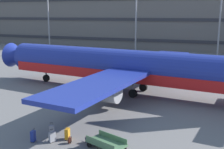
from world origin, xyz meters
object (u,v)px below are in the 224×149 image
(backpack_red, at_px, (88,140))
(airliner, at_px, (132,67))
(backpack_purple, at_px, (69,140))
(suitcase_silver, at_px, (52,137))
(suitcase_navy, at_px, (33,136))
(suitcase_small, at_px, (52,130))
(suitcase_orange, at_px, (67,134))
(baggage_cart, at_px, (106,143))

(backpack_red, bearing_deg, airliner, 94.13)
(airliner, relative_size, backpack_purple, 65.53)
(airliner, xyz_separation_m, suitcase_silver, (-1.37, -13.95, -2.55))
(suitcase_navy, xyz_separation_m, suitcase_small, (0.59, 1.39, -0.02))
(suitcase_small, height_order, suitcase_silver, suitcase_small)
(suitcase_silver, xyz_separation_m, backpack_red, (2.32, 0.75, -0.17))
(suitcase_small, relative_size, suitcase_orange, 0.99)
(suitcase_navy, xyz_separation_m, baggage_cart, (5.13, 0.80, -0.00))
(suitcase_small, bearing_deg, suitcase_silver, -55.10)
(suitcase_navy, bearing_deg, backpack_purple, 15.29)
(suitcase_silver, bearing_deg, baggage_cart, 5.53)
(airliner, distance_m, baggage_cart, 14.03)
(baggage_cart, bearing_deg, backpack_purple, -177.28)
(airliner, xyz_separation_m, backpack_purple, (-0.17, -13.70, -2.70))
(suitcase_small, distance_m, suitcase_silver, 1.17)
(suitcase_navy, relative_size, suitcase_small, 1.01)
(suitcase_silver, bearing_deg, backpack_red, 18.00)
(airliner, height_order, suitcase_small, airliner)
(suitcase_orange, relative_size, baggage_cart, 0.29)
(suitcase_navy, relative_size, backpack_purple, 1.72)
(suitcase_small, distance_m, baggage_cart, 4.57)
(backpack_red, bearing_deg, suitcase_navy, -161.78)
(backpack_purple, xyz_separation_m, backpack_red, (1.12, 0.51, -0.02))
(suitcase_silver, relative_size, suitcase_orange, 0.96)
(suitcase_orange, height_order, backpack_purple, suitcase_orange)
(suitcase_small, height_order, backpack_purple, suitcase_small)
(backpack_purple, height_order, backpack_red, backpack_purple)
(suitcase_orange, xyz_separation_m, backpack_red, (1.58, -0.02, -0.20))
(suitcase_silver, height_order, suitcase_orange, suitcase_orange)
(airliner, height_order, baggage_cart, airliner)
(suitcase_orange, xyz_separation_m, baggage_cart, (3.12, -0.40, -0.00))
(suitcase_silver, relative_size, backpack_red, 1.78)
(suitcase_orange, distance_m, backpack_red, 1.59)
(airliner, bearing_deg, suitcase_silver, -95.61)
(backpack_red, bearing_deg, suitcase_silver, -162.00)
(suitcase_navy, relative_size, backpack_red, 1.85)
(suitcase_silver, distance_m, suitcase_orange, 1.07)
(airliner, relative_size, suitcase_navy, 38.11)
(suitcase_navy, height_order, suitcase_small, suitcase_navy)
(airliner, relative_size, suitcase_small, 38.37)
(suitcase_silver, bearing_deg, suitcase_navy, -161.36)
(suitcase_navy, bearing_deg, airliner, 79.61)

